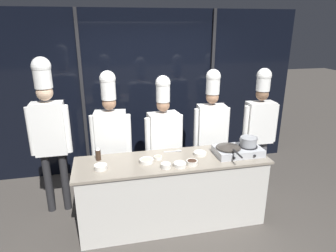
{
  "coord_description": "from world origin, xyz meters",
  "views": [
    {
      "loc": [
        -0.78,
        -3.24,
        2.47
      ],
      "look_at": [
        0.0,
        0.25,
        1.24
      ],
      "focal_mm": 32.0,
      "sensor_mm": 36.0,
      "label": 1
    }
  ],
  "objects_px": {
    "prep_bowl_ginger": "(158,157)",
    "chef_head": "(49,124)",
    "prep_bowl_noodles": "(200,153)",
    "prep_bowl_chicken": "(101,167)",
    "frying_pan": "(229,146)",
    "chef_apprentice": "(259,121)",
    "prep_bowl_shrimp": "(147,161)",
    "squeeze_bottle_soy": "(98,154)",
    "portable_stove": "(238,151)",
    "prep_bowl_soy_glaze": "(192,162)",
    "chef_pastry": "(211,124)",
    "stock_pot": "(248,141)",
    "prep_bowl_onion": "(166,165)",
    "serving_spoon_slotted": "(176,151)",
    "prep_bowl_rice": "(180,164)",
    "chef_line": "(163,133)",
    "chef_sous": "(111,132)"
  },
  "relations": [
    {
      "from": "prep_bowl_soy_glaze",
      "to": "chef_line",
      "type": "height_order",
      "value": "chef_line"
    },
    {
      "from": "prep_bowl_rice",
      "to": "chef_head",
      "type": "relative_size",
      "value": 0.07
    },
    {
      "from": "prep_bowl_noodles",
      "to": "prep_bowl_soy_glaze",
      "type": "relative_size",
      "value": 1.22
    },
    {
      "from": "prep_bowl_shrimp",
      "to": "prep_bowl_onion",
      "type": "xyz_separation_m",
      "value": [
        0.2,
        -0.19,
        0.01
      ]
    },
    {
      "from": "squeeze_bottle_soy",
      "to": "chef_apprentice",
      "type": "distance_m",
      "value": 2.38
    },
    {
      "from": "prep_bowl_onion",
      "to": "serving_spoon_slotted",
      "type": "xyz_separation_m",
      "value": [
        0.23,
        0.43,
        -0.03
      ]
    },
    {
      "from": "prep_bowl_noodles",
      "to": "chef_pastry",
      "type": "relative_size",
      "value": 0.09
    },
    {
      "from": "prep_bowl_noodles",
      "to": "chef_sous",
      "type": "xyz_separation_m",
      "value": [
        -1.08,
        0.55,
        0.18
      ]
    },
    {
      "from": "portable_stove",
      "to": "prep_bowl_noodles",
      "type": "bearing_deg",
      "value": 169.35
    },
    {
      "from": "prep_bowl_ginger",
      "to": "prep_bowl_onion",
      "type": "relative_size",
      "value": 0.87
    },
    {
      "from": "portable_stove",
      "to": "prep_bowl_chicken",
      "type": "xyz_separation_m",
      "value": [
        -1.71,
        -0.04,
        -0.02
      ]
    },
    {
      "from": "chef_apprentice",
      "to": "frying_pan",
      "type": "bearing_deg",
      "value": 40.12
    },
    {
      "from": "prep_bowl_noodles",
      "to": "prep_bowl_soy_glaze",
      "type": "height_order",
      "value": "prep_bowl_soy_glaze"
    },
    {
      "from": "prep_bowl_ginger",
      "to": "squeeze_bottle_soy",
      "type": "bearing_deg",
      "value": 169.58
    },
    {
      "from": "prep_bowl_shrimp",
      "to": "frying_pan",
      "type": "bearing_deg",
      "value": -1.06
    },
    {
      "from": "prep_bowl_rice",
      "to": "prep_bowl_onion",
      "type": "bearing_deg",
      "value": 179.34
    },
    {
      "from": "frying_pan",
      "to": "prep_bowl_noodles",
      "type": "bearing_deg",
      "value": 164.6
    },
    {
      "from": "prep_bowl_noodles",
      "to": "serving_spoon_slotted",
      "type": "height_order",
      "value": "prep_bowl_noodles"
    },
    {
      "from": "frying_pan",
      "to": "prep_bowl_soy_glaze",
      "type": "height_order",
      "value": "frying_pan"
    },
    {
      "from": "prep_bowl_soy_glaze",
      "to": "chef_head",
      "type": "xyz_separation_m",
      "value": [
        -1.66,
        0.79,
        0.34
      ]
    },
    {
      "from": "prep_bowl_noodles",
      "to": "chef_pastry",
      "type": "height_order",
      "value": "chef_pastry"
    },
    {
      "from": "prep_bowl_chicken",
      "to": "chef_line",
      "type": "xyz_separation_m",
      "value": [
        0.86,
        0.63,
        0.12
      ]
    },
    {
      "from": "stock_pot",
      "to": "chef_line",
      "type": "xyz_separation_m",
      "value": [
        -0.98,
        0.58,
        -0.01
      ]
    },
    {
      "from": "squeeze_bottle_soy",
      "to": "chef_sous",
      "type": "xyz_separation_m",
      "value": [
        0.18,
        0.42,
        0.12
      ]
    },
    {
      "from": "frying_pan",
      "to": "chef_apprentice",
      "type": "height_order",
      "value": "chef_apprentice"
    },
    {
      "from": "portable_stove",
      "to": "chef_head",
      "type": "height_order",
      "value": "chef_head"
    },
    {
      "from": "prep_bowl_ginger",
      "to": "chef_head",
      "type": "relative_size",
      "value": 0.05
    },
    {
      "from": "chef_head",
      "to": "chef_pastry",
      "type": "bearing_deg",
      "value": -178.58
    },
    {
      "from": "prep_bowl_chicken",
      "to": "prep_bowl_rice",
      "type": "relative_size",
      "value": 0.99
    },
    {
      "from": "stock_pot",
      "to": "prep_bowl_ginger",
      "type": "xyz_separation_m",
      "value": [
        -1.15,
        0.09,
        -0.14
      ]
    },
    {
      "from": "squeeze_bottle_soy",
      "to": "serving_spoon_slotted",
      "type": "distance_m",
      "value": 0.99
    },
    {
      "from": "chef_apprentice",
      "to": "prep_bowl_shrimp",
      "type": "bearing_deg",
      "value": 19.34
    },
    {
      "from": "prep_bowl_chicken",
      "to": "serving_spoon_slotted",
      "type": "height_order",
      "value": "prep_bowl_chicken"
    },
    {
      "from": "prep_bowl_soy_glaze",
      "to": "prep_bowl_ginger",
      "type": "bearing_deg",
      "value": 145.83
    },
    {
      "from": "chef_pastry",
      "to": "chef_apprentice",
      "type": "xyz_separation_m",
      "value": [
        0.73,
        -0.07,
        0.01
      ]
    },
    {
      "from": "prep_bowl_soy_glaze",
      "to": "prep_bowl_shrimp",
      "type": "bearing_deg",
      "value": 161.29
    },
    {
      "from": "chef_pastry",
      "to": "prep_bowl_ginger",
      "type": "bearing_deg",
      "value": 37.43
    },
    {
      "from": "prep_bowl_chicken",
      "to": "frying_pan",
      "type": "bearing_deg",
      "value": 1.42
    },
    {
      "from": "squeeze_bottle_soy",
      "to": "prep_bowl_ginger",
      "type": "distance_m",
      "value": 0.73
    },
    {
      "from": "stock_pot",
      "to": "squeeze_bottle_soy",
      "type": "relative_size",
      "value": 1.41
    },
    {
      "from": "prep_bowl_soy_glaze",
      "to": "chef_pastry",
      "type": "bearing_deg",
      "value": 57.13
    },
    {
      "from": "portable_stove",
      "to": "chef_line",
      "type": "height_order",
      "value": "chef_line"
    },
    {
      "from": "prep_bowl_soy_glaze",
      "to": "serving_spoon_slotted",
      "type": "relative_size",
      "value": 0.56
    },
    {
      "from": "prep_bowl_rice",
      "to": "prep_bowl_soy_glaze",
      "type": "height_order",
      "value": "prep_bowl_soy_glaze"
    },
    {
      "from": "prep_bowl_shrimp",
      "to": "prep_bowl_ginger",
      "type": "xyz_separation_m",
      "value": [
        0.15,
        0.07,
        -0.01
      ]
    },
    {
      "from": "stock_pot",
      "to": "prep_bowl_ginger",
      "type": "height_order",
      "value": "stock_pot"
    },
    {
      "from": "prep_bowl_noodles",
      "to": "prep_bowl_chicken",
      "type": "height_order",
      "value": "prep_bowl_chicken"
    },
    {
      "from": "frying_pan",
      "to": "prep_bowl_ginger",
      "type": "bearing_deg",
      "value": 174.16
    },
    {
      "from": "stock_pot",
      "to": "prep_bowl_onion",
      "type": "xyz_separation_m",
      "value": [
        -1.11,
        -0.17,
        -0.13
      ]
    },
    {
      "from": "prep_bowl_soy_glaze",
      "to": "chef_apprentice",
      "type": "height_order",
      "value": "chef_apprentice"
    }
  ]
}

